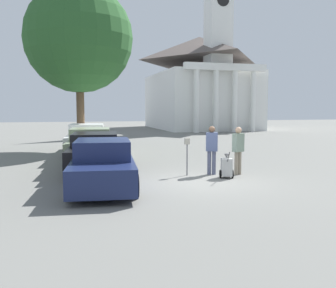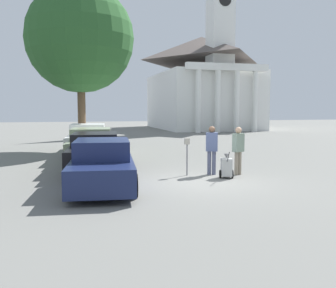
# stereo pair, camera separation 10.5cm
# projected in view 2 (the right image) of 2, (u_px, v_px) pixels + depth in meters

# --- Properties ---
(ground_plane) EXTENTS (120.00, 120.00, 0.00)m
(ground_plane) POSITION_uv_depth(u_px,v_px,m) (199.00, 182.00, 12.23)
(ground_plane) COLOR slate
(parked_car_navy) EXTENTS (2.33, 5.16, 1.46)m
(parked_car_navy) POSITION_uv_depth(u_px,v_px,m) (103.00, 165.00, 11.38)
(parked_car_navy) COLOR #19234C
(parked_car_navy) RESTS_ON ground_plane
(parked_car_black) EXTENTS (2.42, 5.26, 1.46)m
(parked_car_black) POSITION_uv_depth(u_px,v_px,m) (96.00, 153.00, 14.51)
(parked_car_black) COLOR black
(parked_car_black) RESTS_ON ground_plane
(parked_car_sage) EXTENTS (2.47, 5.02, 1.50)m
(parked_car_sage) POSITION_uv_depth(u_px,v_px,m) (92.00, 146.00, 17.17)
(parked_car_sage) COLOR gray
(parked_car_sage) RESTS_ON ground_plane
(parked_car_white) EXTENTS (2.51, 5.46, 1.58)m
(parked_car_white) POSITION_uv_depth(u_px,v_px,m) (88.00, 140.00, 20.10)
(parked_car_white) COLOR silver
(parked_car_white) RESTS_ON ground_plane
(parking_meter) EXTENTS (0.18, 0.09, 1.34)m
(parking_meter) POSITION_uv_depth(u_px,v_px,m) (187.00, 150.00, 13.34)
(parking_meter) COLOR slate
(parking_meter) RESTS_ON ground_plane
(person_worker) EXTENTS (0.47, 0.36, 1.76)m
(person_worker) POSITION_uv_depth(u_px,v_px,m) (212.00, 147.00, 13.51)
(person_worker) COLOR #515670
(person_worker) RESTS_ON ground_plane
(person_supervisor) EXTENTS (0.47, 0.37, 1.73)m
(person_supervisor) POSITION_uv_depth(u_px,v_px,m) (238.00, 148.00, 13.45)
(person_supervisor) COLOR gray
(person_supervisor) RESTS_ON ground_plane
(equipment_cart) EXTENTS (0.53, 1.00, 1.00)m
(equipment_cart) POSITION_uv_depth(u_px,v_px,m) (226.00, 167.00, 12.87)
(equipment_cart) COLOR #B2B2AD
(equipment_cart) RESTS_ON ground_plane
(church) EXTENTS (10.61, 15.75, 22.88)m
(church) POSITION_uv_depth(u_px,v_px,m) (202.00, 80.00, 45.05)
(church) COLOR white
(church) RESTS_ON ground_plane
(shade_tree) EXTENTS (5.99, 5.99, 9.26)m
(shade_tree) POSITION_uv_depth(u_px,v_px,m) (80.00, 39.00, 20.76)
(shade_tree) COLOR brown
(shade_tree) RESTS_ON ground_plane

